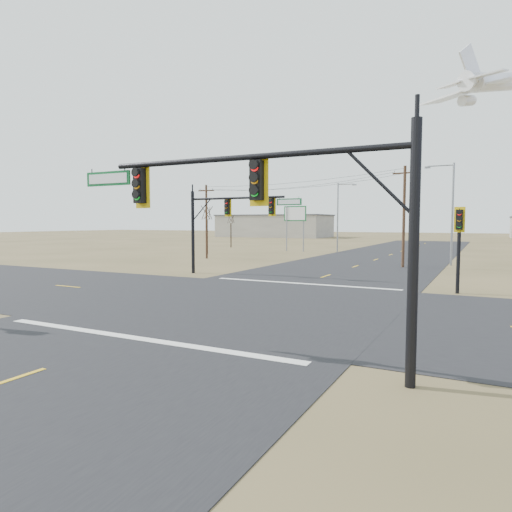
{
  "coord_description": "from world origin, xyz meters",
  "views": [
    {
      "loc": [
        10.18,
        -18.83,
        3.83
      ],
      "look_at": [
        0.05,
        1.0,
        2.18
      ],
      "focal_mm": 32.0,
      "sensor_mm": 36.0,
      "label": 1
    }
  ],
  "objects_px": {
    "pedestal_signal_ne": "(459,231)",
    "bare_tree_a": "(207,211)",
    "mast_arm_far": "(230,213)",
    "utility_pole_far": "(206,220)",
    "streetlight_c": "(339,213)",
    "highway_sign": "(295,219)",
    "mast_arm_near": "(255,197)",
    "bare_tree_b": "(231,218)",
    "utility_pole_near": "(404,215)",
    "streetlight_a": "(450,208)"
  },
  "relations": [
    {
      "from": "pedestal_signal_ne",
      "to": "bare_tree_a",
      "type": "xyz_separation_m",
      "value": [
        -28.77,
        19.66,
        1.82
      ]
    },
    {
      "from": "mast_arm_far",
      "to": "utility_pole_far",
      "type": "bearing_deg",
      "value": 132.28
    },
    {
      "from": "streetlight_c",
      "to": "utility_pole_far",
      "type": "bearing_deg",
      "value": -109.74
    },
    {
      "from": "pedestal_signal_ne",
      "to": "streetlight_c",
      "type": "xyz_separation_m",
      "value": [
        -15.86,
        30.91,
        1.6
      ]
    },
    {
      "from": "streetlight_c",
      "to": "bare_tree_a",
      "type": "xyz_separation_m",
      "value": [
        -12.91,
        -11.25,
        0.22
      ]
    },
    {
      "from": "pedestal_signal_ne",
      "to": "highway_sign",
      "type": "bearing_deg",
      "value": 131.57
    },
    {
      "from": "mast_arm_near",
      "to": "streetlight_c",
      "type": "xyz_separation_m",
      "value": [
        -11.7,
        46.52,
        0.47
      ]
    },
    {
      "from": "mast_arm_near",
      "to": "bare_tree_b",
      "type": "bearing_deg",
      "value": 123.06
    },
    {
      "from": "utility_pole_far",
      "to": "bare_tree_b",
      "type": "distance_m",
      "value": 21.56
    },
    {
      "from": "streetlight_c",
      "to": "bare_tree_b",
      "type": "height_order",
      "value": "streetlight_c"
    },
    {
      "from": "streetlight_c",
      "to": "highway_sign",
      "type": "bearing_deg",
      "value": -154.93
    },
    {
      "from": "mast_arm_far",
      "to": "bare_tree_a",
      "type": "bearing_deg",
      "value": 130.27
    },
    {
      "from": "utility_pole_near",
      "to": "bare_tree_b",
      "type": "distance_m",
      "value": 35.16
    },
    {
      "from": "bare_tree_a",
      "to": "mast_arm_near",
      "type": "bearing_deg",
      "value": -55.1
    },
    {
      "from": "pedestal_signal_ne",
      "to": "highway_sign",
      "type": "height_order",
      "value": "highway_sign"
    },
    {
      "from": "streetlight_c",
      "to": "bare_tree_a",
      "type": "bearing_deg",
      "value": -129.89
    },
    {
      "from": "utility_pole_near",
      "to": "streetlight_c",
      "type": "relative_size",
      "value": 0.96
    },
    {
      "from": "highway_sign",
      "to": "bare_tree_b",
      "type": "relative_size",
      "value": 1.05
    },
    {
      "from": "highway_sign",
      "to": "bare_tree_a",
      "type": "xyz_separation_m",
      "value": [
        -7.43,
        -9.68,
        0.97
      ]
    },
    {
      "from": "pedestal_signal_ne",
      "to": "highway_sign",
      "type": "distance_m",
      "value": 36.28
    },
    {
      "from": "mast_arm_far",
      "to": "streetlight_c",
      "type": "relative_size",
      "value": 1.0
    },
    {
      "from": "utility_pole_far",
      "to": "streetlight_c",
      "type": "xyz_separation_m",
      "value": [
        9.28,
        16.9,
        0.89
      ]
    },
    {
      "from": "mast_arm_near",
      "to": "pedestal_signal_ne",
      "type": "distance_m",
      "value": 16.2
    },
    {
      "from": "mast_arm_far",
      "to": "bare_tree_b",
      "type": "distance_m",
      "value": 36.97
    },
    {
      "from": "streetlight_a",
      "to": "bare_tree_b",
      "type": "distance_m",
      "value": 35.98
    },
    {
      "from": "bare_tree_a",
      "to": "mast_arm_far",
      "type": "bearing_deg",
      "value": -52.55
    },
    {
      "from": "mast_arm_near",
      "to": "mast_arm_far",
      "type": "relative_size",
      "value": 1.17
    },
    {
      "from": "streetlight_c",
      "to": "bare_tree_a",
      "type": "height_order",
      "value": "streetlight_c"
    },
    {
      "from": "bare_tree_a",
      "to": "highway_sign",
      "type": "bearing_deg",
      "value": 52.47
    },
    {
      "from": "pedestal_signal_ne",
      "to": "utility_pole_far",
      "type": "height_order",
      "value": "utility_pole_far"
    },
    {
      "from": "mast_arm_far",
      "to": "utility_pole_near",
      "type": "xyz_separation_m",
      "value": [
        10.11,
        11.63,
        0.01
      ]
    },
    {
      "from": "mast_arm_near",
      "to": "highway_sign",
      "type": "distance_m",
      "value": 48.12
    },
    {
      "from": "utility_pole_near",
      "to": "bare_tree_b",
      "type": "xyz_separation_m",
      "value": [
        -28.67,
        20.34,
        0.07
      ]
    },
    {
      "from": "pedestal_signal_ne",
      "to": "streetlight_a",
      "type": "distance_m",
      "value": 17.49
    },
    {
      "from": "mast_arm_far",
      "to": "highway_sign",
      "type": "relative_size",
      "value": 1.48
    },
    {
      "from": "highway_sign",
      "to": "streetlight_c",
      "type": "distance_m",
      "value": 5.74
    },
    {
      "from": "utility_pole_near",
      "to": "bare_tree_a",
      "type": "height_order",
      "value": "utility_pole_near"
    },
    {
      "from": "utility_pole_far",
      "to": "bare_tree_b",
      "type": "xyz_separation_m",
      "value": [
        -8.54,
        19.79,
        0.46
      ]
    },
    {
      "from": "mast_arm_far",
      "to": "pedestal_signal_ne",
      "type": "distance_m",
      "value": 15.26
    },
    {
      "from": "streetlight_a",
      "to": "streetlight_c",
      "type": "distance_m",
      "value": 19.62
    },
    {
      "from": "streetlight_a",
      "to": "bare_tree_a",
      "type": "distance_m",
      "value": 27.16
    },
    {
      "from": "mast_arm_far",
      "to": "pedestal_signal_ne",
      "type": "relative_size",
      "value": 1.89
    },
    {
      "from": "utility_pole_far",
      "to": "streetlight_a",
      "type": "height_order",
      "value": "streetlight_a"
    },
    {
      "from": "mast_arm_near",
      "to": "bare_tree_b",
      "type": "distance_m",
      "value": 57.56
    },
    {
      "from": "utility_pole_near",
      "to": "highway_sign",
      "type": "bearing_deg",
      "value": 135.8
    },
    {
      "from": "bare_tree_b",
      "to": "mast_arm_near",
      "type": "bearing_deg",
      "value": -59.15
    },
    {
      "from": "mast_arm_far",
      "to": "pedestal_signal_ne",
      "type": "bearing_deg",
      "value": -4.08
    },
    {
      "from": "mast_arm_far",
      "to": "bare_tree_b",
      "type": "relative_size",
      "value": 1.55
    },
    {
      "from": "utility_pole_near",
      "to": "utility_pole_far",
      "type": "distance_m",
      "value": 20.15
    },
    {
      "from": "utility_pole_far",
      "to": "streetlight_a",
      "type": "bearing_deg",
      "value": 8.04
    }
  ]
}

